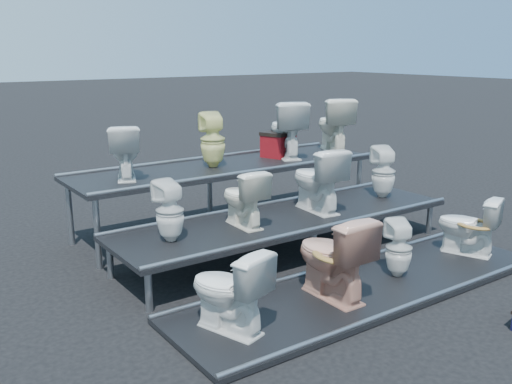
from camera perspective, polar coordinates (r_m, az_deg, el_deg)
ground at (r=6.80m, az=3.08°, el=-6.18°), size 80.00×80.00×0.00m
tier_front at (r=5.90m, az=10.98°, el=-9.41°), size 4.20×1.20×0.06m
tier_mid at (r=6.72m, az=3.11°, el=-4.35°), size 4.20×1.20×0.46m
tier_back at (r=7.69m, az=-2.84°, el=-0.41°), size 4.20×1.20×0.86m
toilet_0 at (r=4.78m, az=-2.78°, el=-9.75°), size 0.61×0.80×0.73m
toilet_1 at (r=5.42m, az=7.66°, el=-6.38°), size 0.46×0.81×0.82m
toilet_2 at (r=6.09m, az=14.09°, el=-5.47°), size 0.36×0.36×0.60m
toilet_3 at (r=6.96m, az=20.42°, el=-3.14°), size 0.59×0.76×0.68m
toilet_4 at (r=5.80m, az=-8.62°, el=-1.89°), size 0.31×0.31×0.63m
toilet_5 at (r=6.22m, az=-1.30°, el=-0.58°), size 0.38×0.64×0.64m
toilet_6 at (r=6.83m, az=6.11°, el=1.27°), size 0.50×0.80×0.78m
toilet_7 at (r=7.63m, az=12.64°, el=1.97°), size 0.40×0.40×0.67m
toilet_8 at (r=6.90m, az=-13.01°, el=3.96°), size 0.57×0.72×0.65m
toilet_9 at (r=7.42m, az=-4.35°, el=5.23°), size 0.39×0.40×0.71m
toilet_10 at (r=8.09m, az=3.07°, el=6.31°), size 0.71×0.90×0.80m
toilet_11 at (r=8.66m, az=7.79°, el=6.72°), size 0.73×0.90×0.80m
red_crate at (r=8.18m, az=2.25°, el=4.66°), size 0.52×0.47×0.31m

